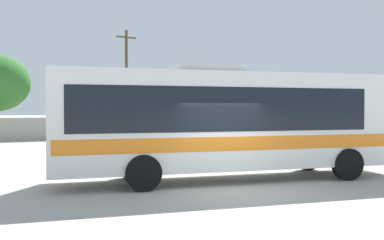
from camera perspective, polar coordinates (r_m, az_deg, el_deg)
The scene contains 5 objects.
ground_plane at distance 21.87m, azimuth -8.06°, elevation -4.68°, with size 300.00×300.00×0.00m, color #A3A099.
perimeter_wall at distance 34.77m, azimuth -14.41°, elevation -1.05°, with size 80.00×0.30×1.69m, color #9E998C.
coach_bus_white_orange at distance 14.50m, azimuth 4.67°, elevation 0.05°, with size 11.84×4.11×3.71m.
utility_pole_near at distance 38.21m, azimuth -8.46°, elevation 4.99°, with size 1.80×0.39×9.03m.
roadside_tree_midright at distance 39.12m, azimuth -12.24°, elevation 4.55°, with size 3.42×3.42×5.95m.
Camera 1 is at (-6.25, -10.83, 2.33)m, focal length 41.30 mm.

